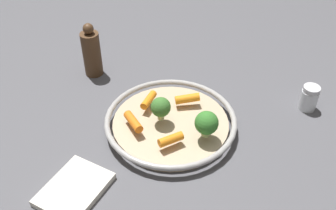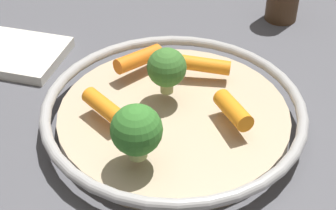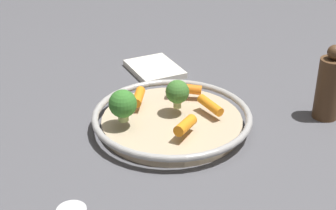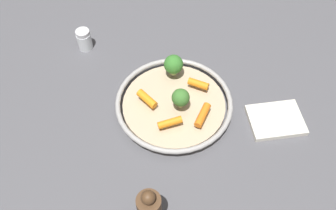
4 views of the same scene
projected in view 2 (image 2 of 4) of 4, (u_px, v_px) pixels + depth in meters
ground_plane at (174, 125)px, 0.60m from camera, size 2.15×2.15×0.00m
serving_bowl at (174, 113)px, 0.58m from camera, size 0.30×0.30×0.03m
baby_carrot_center at (233, 110)px, 0.55m from camera, size 0.04×0.06×0.02m
baby_carrot_near_rim at (206, 65)px, 0.62m from camera, size 0.06×0.03×0.02m
baby_carrot_back at (139, 59)px, 0.63m from camera, size 0.06×0.06×0.02m
baby_carrot_right at (103, 106)px, 0.55m from camera, size 0.05×0.05×0.02m
broccoli_floret_small at (137, 131)px, 0.49m from camera, size 0.05×0.05×0.06m
broccoli_floret_edge at (167, 68)px, 0.57m from camera, size 0.04×0.04×0.06m
dish_towel at (14, 54)px, 0.70m from camera, size 0.16×0.14×0.01m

